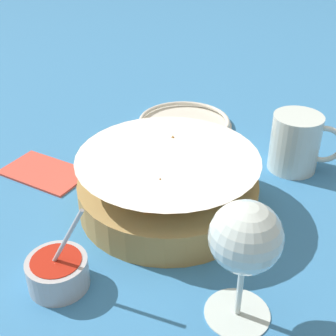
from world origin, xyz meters
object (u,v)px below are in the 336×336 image
wine_glass (245,241)px  side_plate (182,122)px  sauce_cup (58,271)px  beer_mug (296,145)px  food_basket (168,186)px

wine_glass → side_plate: wine_glass is taller
wine_glass → sauce_cup: bearing=-179.2°
wine_glass → beer_mug: bearing=79.9°
food_basket → side_plate: 0.28m
beer_mug → side_plate: beer_mug is taller
sauce_cup → side_plate: sauce_cup is taller
wine_glass → beer_mug: (0.06, 0.34, -0.06)m
beer_mug → side_plate: size_ratio=0.63×
food_basket → wine_glass: size_ratio=1.74×
food_basket → sauce_cup: (-0.09, -0.19, -0.02)m
beer_mug → side_plate: 0.25m
sauce_cup → side_plate: bearing=82.5°
sauce_cup → wine_glass: (0.22, 0.00, 0.09)m
beer_mug → sauce_cup: bearing=-129.0°
sauce_cup → wine_glass: bearing=0.8°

